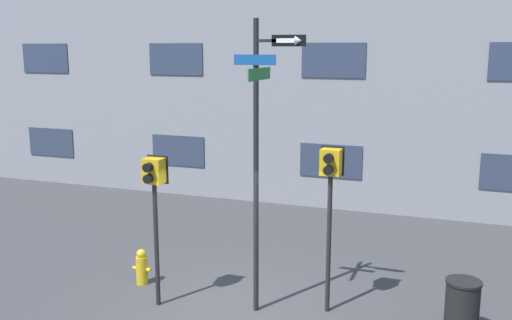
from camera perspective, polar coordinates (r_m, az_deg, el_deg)
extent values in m
plane|color=#38383A|center=(10.04, -2.03, -15.58)|extent=(60.00, 60.00, 0.00)
cube|color=#2D384C|center=(20.44, -19.81, 1.70)|extent=(1.77, 0.03, 0.94)
cube|color=#2D384C|center=(17.79, -7.79, 0.93)|extent=(1.77, 0.03, 0.94)
cube|color=#2D384C|center=(16.15, 7.48, -0.09)|extent=(1.77, 0.03, 0.94)
cube|color=#2D384C|center=(20.21, -20.33, 9.53)|extent=(1.77, 0.03, 0.94)
cube|color=#2D384C|center=(17.51, -8.04, 9.96)|extent=(1.77, 0.03, 0.94)
cube|color=#2D384C|center=(15.85, 7.73, 9.86)|extent=(1.77, 0.03, 0.94)
cylinder|color=black|center=(9.52, 0.00, -1.13)|extent=(0.09, 0.09, 4.98)
cube|color=black|center=(9.21, 1.65, 11.84)|extent=(0.55, 0.05, 0.05)
cube|color=#14478C|center=(9.25, -0.13, 9.99)|extent=(0.71, 0.02, 0.17)
cube|color=#196B2D|center=(9.29, 0.35, 8.59)|extent=(0.02, 1.03, 0.20)
cube|color=black|center=(9.12, 3.29, 11.84)|extent=(0.56, 0.02, 0.18)
cube|color=white|center=(9.12, 3.02, 11.84)|extent=(0.32, 0.01, 0.07)
cone|color=white|center=(9.06, 4.26, 11.83)|extent=(0.10, 0.14, 0.14)
cylinder|color=black|center=(10.25, -9.93, -8.38)|extent=(0.08, 0.08, 2.24)
cube|color=gold|center=(9.89, -10.18, -1.07)|extent=(0.34, 0.26, 0.43)
cube|color=black|center=(10.01, -9.78, -0.92)|extent=(0.40, 0.02, 0.49)
cylinder|color=black|center=(9.71, -10.76, -0.73)|extent=(0.15, 0.12, 0.15)
cylinder|color=black|center=(9.75, -10.72, -1.85)|extent=(0.15, 0.12, 0.15)
cylinder|color=silver|center=(9.76, -10.60, -0.67)|extent=(0.12, 0.01, 0.12)
cylinder|color=black|center=(9.91, 7.29, -8.37)|extent=(0.08, 0.08, 2.44)
cube|color=gold|center=(9.53, 7.50, -0.20)|extent=(0.33, 0.26, 0.44)
cube|color=black|center=(9.67, 7.68, -0.05)|extent=(0.39, 0.02, 0.50)
cylinder|color=black|center=(9.33, 7.26, 0.17)|extent=(0.15, 0.12, 0.15)
cylinder|color=black|center=(9.37, 7.23, -1.00)|extent=(0.15, 0.12, 0.15)
cylinder|color=orange|center=(9.39, 7.33, 0.23)|extent=(0.12, 0.01, 0.12)
cylinder|color=gold|center=(11.48, -11.34, -10.77)|extent=(0.22, 0.22, 0.55)
sphere|color=gold|center=(11.36, -11.40, -9.20)|extent=(0.19, 0.19, 0.19)
cylinder|color=gold|center=(11.55, -12.00, -10.52)|extent=(0.08, 0.08, 0.08)
cylinder|color=gold|center=(11.40, -10.68, -10.76)|extent=(0.08, 0.08, 0.08)
cylinder|color=black|center=(9.88, 19.90, -13.88)|extent=(0.53, 0.53, 0.89)
cylinder|color=black|center=(9.70, 20.08, -11.38)|extent=(0.56, 0.56, 0.04)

